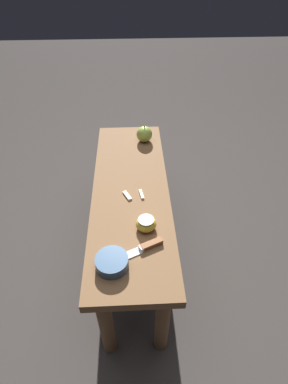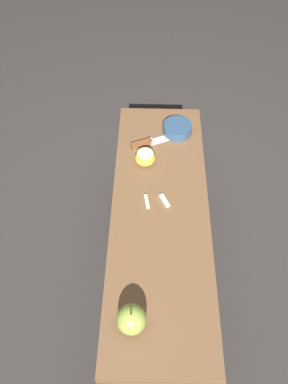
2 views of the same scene
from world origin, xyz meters
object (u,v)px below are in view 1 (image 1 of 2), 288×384
(knife, at_px, (142,249))
(apple_cut, at_px, (146,224))
(bowl, at_px, (112,262))
(apple_whole, at_px, (144,134))
(wooden_bench, at_px, (131,204))

(knife, xyz_separation_m, apple_cut, (0.10, -0.02, 0.02))
(apple_cut, distance_m, bowl, 0.21)
(apple_whole, bearing_deg, apple_cut, 177.88)
(bowl, bearing_deg, apple_cut, -37.24)
(knife, relative_size, apple_cut, 2.92)
(apple_whole, xyz_separation_m, bowl, (-0.78, 0.15, -0.02))
(bowl, bearing_deg, wooden_bench, -10.03)
(wooden_bench, relative_size, apple_cut, 13.54)
(apple_whole, xyz_separation_m, apple_cut, (-0.62, 0.02, -0.02))
(wooden_bench, height_order, knife, knife)
(wooden_bench, distance_m, knife, 0.34)
(apple_whole, bearing_deg, wooden_bench, 168.43)
(knife, height_order, bowl, bowl)
(apple_cut, height_order, bowl, apple_cut)
(apple_whole, distance_m, bowl, 0.80)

